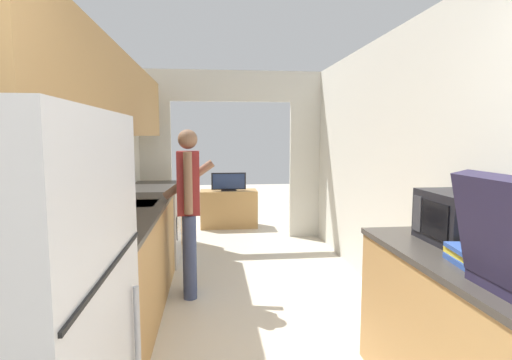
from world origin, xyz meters
TOP-DOWN VIEW (x-y plane):
  - wall_left at (-1.28, 2.50)m, footprint 0.38×7.72m
  - wall_right at (1.37, 2.06)m, footprint 0.06×7.72m
  - wall_far_with_doorway at (0.00, 5.35)m, footprint 3.07×0.06m
  - counter_left at (-1.04, 2.75)m, footprint 0.62×4.14m
  - counter_right at (1.04, 1.12)m, footprint 0.62×1.75m
  - range_oven at (-1.03, 4.33)m, footprint 0.66×0.79m
  - person at (-0.52, 3.20)m, footprint 0.52×0.38m
  - microwave at (1.14, 1.55)m, footprint 0.35×0.44m
  - book_stack at (0.99, 1.16)m, footprint 0.24×0.30m
  - tv_cabinet at (-0.02, 6.10)m, footprint 0.95×0.42m
  - television at (-0.02, 6.06)m, footprint 0.58×0.16m

SIDE VIEW (x-z plane):
  - tv_cabinet at x=-0.02m, z-range 0.00..0.63m
  - counter_right at x=1.04m, z-range 0.00..0.92m
  - counter_left at x=-1.04m, z-range 0.00..0.92m
  - range_oven at x=-1.03m, z-range -0.06..0.99m
  - television at x=-0.02m, z-range 0.63..0.93m
  - person at x=-0.52m, z-range 0.06..1.67m
  - book_stack at x=0.99m, z-range 0.92..1.00m
  - microwave at x=1.14m, z-range 0.92..1.22m
  - wall_right at x=1.37m, z-range 0.00..2.50m
  - wall_far_with_doorway at x=0.00m, z-range 0.20..2.70m
  - wall_left at x=-1.28m, z-range 0.29..2.79m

